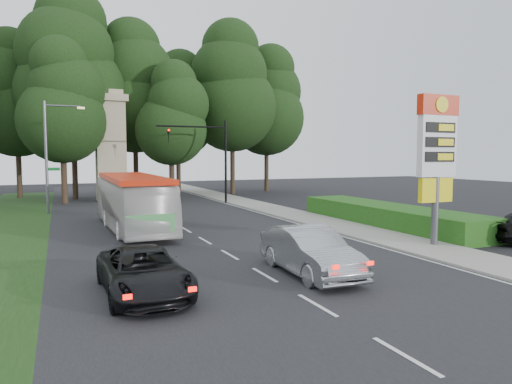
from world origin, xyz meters
name	(u,v)px	position (x,y,z in m)	size (l,w,h in m)	color
ground	(271,279)	(0.00, 0.00, 0.00)	(120.00, 120.00, 0.00)	black
road_surface	(182,228)	(0.00, 12.00, 0.01)	(14.00, 80.00, 0.02)	black
sidewalk_right	(310,219)	(8.50, 12.00, 0.06)	(3.00, 80.00, 0.12)	gray
grass_verge_left	(6,223)	(-9.50, 18.00, 0.01)	(5.00, 50.00, 0.02)	#193814
hedge	(388,215)	(11.50, 8.00, 0.60)	(3.00, 14.00, 1.20)	#1C4B14
gas_station_pylon	(437,149)	(9.20, 1.99, 4.45)	(2.10, 0.45, 6.85)	#59595E
traffic_signal_mast	(211,150)	(5.68, 24.00, 4.67)	(6.10, 0.35, 7.20)	black
streetlight_signs	(49,152)	(-6.99, 22.01, 4.44)	(2.75, 0.98, 8.00)	#59595E
monument	(110,145)	(-2.00, 30.00, 5.10)	(3.00, 3.00, 10.05)	tan
tree_west_near	(16,95)	(-10.00, 37.00, 10.02)	(8.40, 8.40, 16.50)	#2D2116
tree_center_left	(72,71)	(-5.00, 33.00, 12.02)	(10.08, 10.08, 19.80)	#2D2116
tree_center_right	(134,89)	(1.00, 35.00, 11.02)	(9.24, 9.24, 18.15)	#2D2116
tree_east_near	(178,106)	(6.00, 37.00, 9.68)	(8.12, 8.12, 15.95)	#2D2116
tree_east_mid	(232,89)	(11.00, 33.00, 11.35)	(9.52, 9.52, 18.70)	#2D2116
tree_far_east	(267,102)	(16.00, 35.00, 10.35)	(8.68, 8.68, 17.05)	#2D2116
tree_monument_left	(62,102)	(-6.00, 29.00, 8.68)	(7.28, 7.28, 14.30)	#2D2116
tree_monument_right	(171,115)	(3.50, 29.50, 8.01)	(6.72, 6.72, 13.20)	#2D2116
transit_bus	(133,203)	(-2.71, 12.26, 1.53)	(2.57, 10.96, 3.05)	silver
sedan_silver	(310,251)	(1.50, -0.02, 0.83)	(1.75, 5.02, 1.65)	#9FA2A6
suv_charcoal	(143,272)	(-4.21, -0.03, 0.69)	(2.29, 4.97, 1.38)	black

